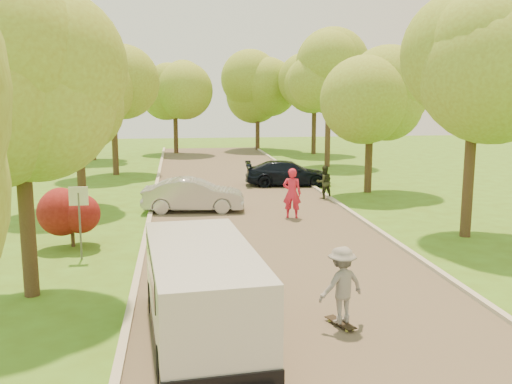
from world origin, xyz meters
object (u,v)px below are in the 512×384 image
skateboarder (342,285)px  person_striped (292,193)px  longboard (341,323)px  minivan (202,290)px  silver_sedan (193,195)px  dark_sedan (288,173)px  street_sign (79,207)px  person_olive (324,182)px

skateboarder → person_striped: 10.58m
longboard → person_striped: bearing=-116.8°
minivan → silver_sedan: bearing=84.1°
minivan → longboard: (2.90, 0.13, -0.90)m
longboard → minivan: bearing=-18.3°
silver_sedan → skateboarder: (2.70, -12.37, 0.23)m
dark_sedan → skateboarder: (-2.48, -18.47, 0.26)m
dark_sedan → person_striped: (-1.39, -7.94, 0.33)m
street_sign → minivan: bearing=-61.2°
person_striped → street_sign: bearing=51.9°
minivan → person_olive: minivan is taller
street_sign → dark_sedan: street_sign is taller
silver_sedan → longboard: (2.70, -12.37, -0.60)m
minivan → street_sign: bearing=113.8°
street_sign → person_striped: size_ratio=1.10×
street_sign → dark_sedan: bearing=55.5°
longboard → person_olive: person_olive is taller
street_sign → silver_sedan: (3.50, 6.50, -0.87)m
skateboarder → person_olive: skateboarder is taller
minivan → silver_sedan: 12.51m
silver_sedan → skateboarder: bearing=-162.3°
street_sign → person_olive: street_sign is taller
dark_sedan → person_olive: size_ratio=2.92×
minivan → skateboarder: 2.90m
minivan → skateboarder: bearing=-2.4°
silver_sedan → person_striped: 4.22m
skateboarder → person_striped: size_ratio=0.82×
dark_sedan → person_olive: person_olive is taller
minivan → person_striped: 11.38m
dark_sedan → skateboarder: skateboarder is taller
street_sign → minivan: 6.87m
street_sign → person_striped: 8.66m
silver_sedan → dark_sedan: size_ratio=0.92×
silver_sedan → longboard: silver_sedan is taller
person_striped → dark_sedan: bearing=-80.7°
street_sign → silver_sedan: street_sign is taller
silver_sedan → dark_sedan: bearing=-34.9°
silver_sedan → dark_sedan: 8.00m
person_striped → person_olive: person_striped is taller
skateboarder → person_olive: bearing=-124.2°
silver_sedan → street_sign: bearing=157.1°
street_sign → skateboarder: street_sign is taller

